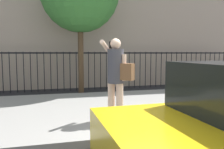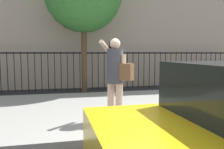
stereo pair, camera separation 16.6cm
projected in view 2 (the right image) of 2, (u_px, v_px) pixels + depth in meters
name	position (u px, v px, depth m)	size (l,w,h in m)	color
ground_plane	(171.00, 141.00, 3.99)	(60.00, 60.00, 0.00)	black
sidewalk	(133.00, 108.00, 6.13)	(28.00, 4.40, 0.15)	gray
iron_fence	(107.00, 65.00, 9.64)	(12.03, 0.04, 1.60)	black
pedestrian_on_phone	(116.00, 73.00, 4.70)	(0.69, 0.68, 1.70)	beige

